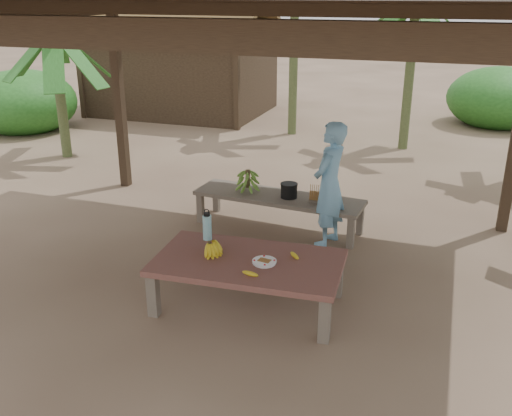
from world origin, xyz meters
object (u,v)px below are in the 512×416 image
(plate, at_px, (264,262))
(woman, at_px, (329,185))
(work_table, at_px, (248,266))
(bench, at_px, (278,200))
(ripe_banana_bunch, at_px, (209,247))
(water_flask, at_px, (207,227))
(cooking_pot, at_px, (289,191))

(plate, bearing_deg, woman, 82.25)
(plate, height_order, woman, woman)
(work_table, distance_m, woman, 1.79)
(bench, bearing_deg, ripe_banana_bunch, -88.18)
(bench, relative_size, woman, 1.47)
(work_table, relative_size, woman, 1.22)
(work_table, xyz_separation_m, ripe_banana_bunch, (-0.40, -0.01, 0.14))
(water_flask, relative_size, cooking_pot, 1.60)
(work_table, height_order, water_flask, water_flask)
(bench, relative_size, plate, 9.63)
(water_flask, xyz_separation_m, woman, (0.98, 1.40, 0.12))
(water_flask, bearing_deg, work_table, -29.36)
(work_table, bearing_deg, water_flask, 146.97)
(ripe_banana_bunch, bearing_deg, bench, 87.15)
(bench, distance_m, cooking_pot, 0.21)
(plate, height_order, water_flask, water_flask)
(bench, xyz_separation_m, ripe_banana_bunch, (-0.10, -1.99, 0.18))
(work_table, bearing_deg, cooking_pot, 90.91)
(work_table, distance_m, bench, 2.01)
(plate, distance_m, woman, 1.77)
(work_table, xyz_separation_m, water_flask, (-0.57, 0.32, 0.21))
(work_table, height_order, woman, woman)
(ripe_banana_bunch, distance_m, woman, 1.91)
(cooking_pot, bearing_deg, work_table, -85.42)
(water_flask, distance_m, woman, 1.71)
(bench, height_order, cooking_pot, cooking_pot)
(ripe_banana_bunch, distance_m, water_flask, 0.37)
(cooking_pot, bearing_deg, ripe_banana_bunch, -97.04)
(woman, bearing_deg, ripe_banana_bunch, -11.77)
(ripe_banana_bunch, xyz_separation_m, plate, (0.57, -0.02, -0.06))
(woman, bearing_deg, bench, -97.31)
(bench, distance_m, woman, 0.85)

